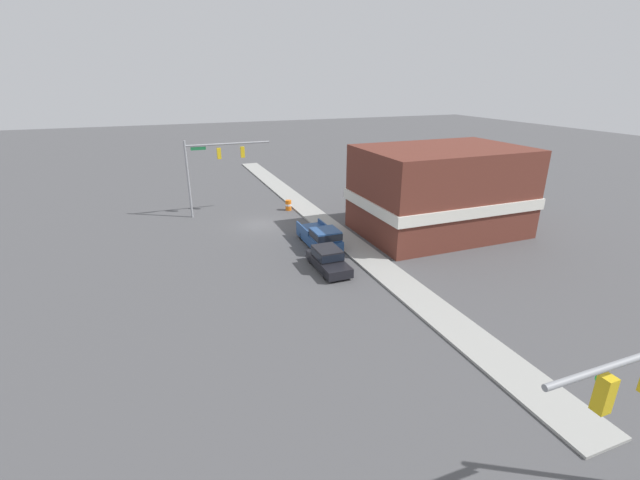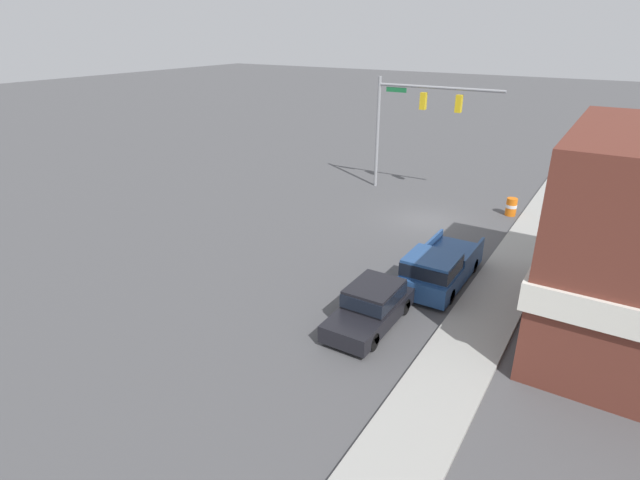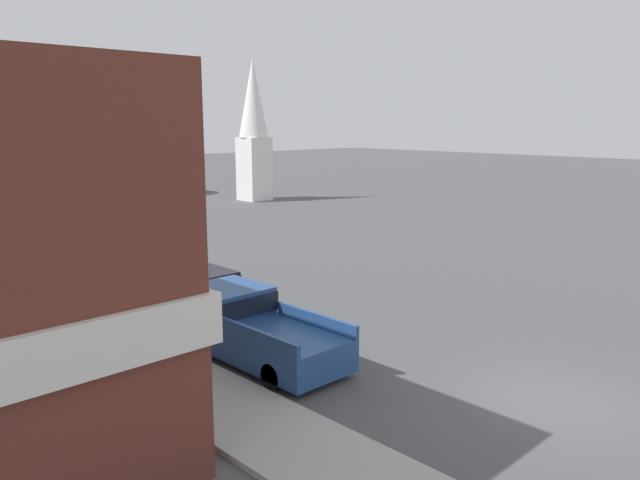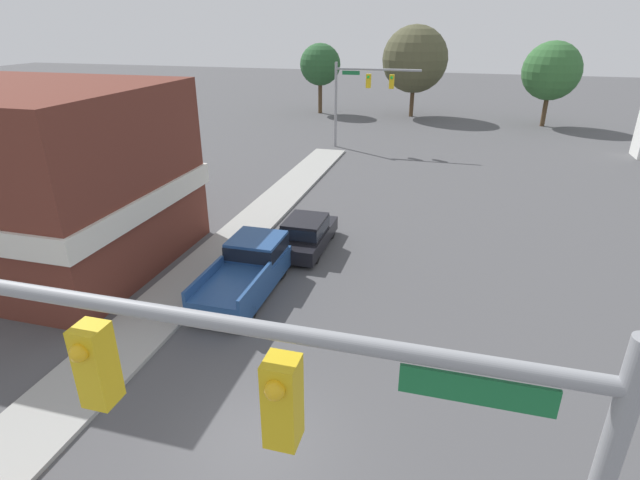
{
  "view_description": "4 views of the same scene",
  "coord_description": "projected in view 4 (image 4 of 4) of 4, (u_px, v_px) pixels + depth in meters",
  "views": [
    {
      "loc": [
        8.57,
        37.24,
        12.83
      ],
      "look_at": [
        -0.77,
        13.4,
        3.11
      ],
      "focal_mm": 24.0,
      "sensor_mm": 36.0,
      "label": 1
    },
    {
      "loc": [
        -9.06,
        26.2,
        10.33
      ],
      "look_at": [
        -0.14,
        11.9,
        3.13
      ],
      "focal_mm": 28.0,
      "sensor_mm": 36.0,
      "label": 2
    },
    {
      "loc": [
        -13.25,
        -5.86,
        6.4
      ],
      "look_at": [
        0.71,
        8.55,
        2.57
      ],
      "focal_mm": 35.0,
      "sensor_mm": 36.0,
      "label": 3
    },
    {
      "loc": [
        4.01,
        -8.6,
        9.71
      ],
      "look_at": [
        -0.76,
        8.78,
        1.75
      ],
      "focal_mm": 28.0,
      "sensor_mm": 36.0,
      "label": 4
    }
  ],
  "objects": [
    {
      "name": "backdrop_tree_left_far",
      "position": [
        320.0,
        65.0,
        54.85
      ],
      "size": [
        4.46,
        4.46,
        7.48
      ],
      "color": "#4C3823",
      "rests_on": "ground"
    },
    {
      "name": "near_signal_assembly",
      "position": [
        337.0,
        459.0,
        5.33
      ],
      "size": [
        8.16,
        0.49,
        7.41
      ],
      "color": "gray",
      "rests_on": "ground"
    },
    {
      "name": "backdrop_tree_center",
      "position": [
        552.0,
        71.0,
        47.8
      ],
      "size": [
        5.48,
        5.48,
        8.0
      ],
      "color": "#4C3823",
      "rests_on": "ground"
    },
    {
      "name": "far_signal_assembly",
      "position": [
        362.0,
        88.0,
        39.42
      ],
      "size": [
        6.78,
        0.49,
        6.71
      ],
      "color": "gray",
      "rests_on": "ground"
    },
    {
      "name": "sidewalk_curb",
      "position": [
        65.0,
        399.0,
        13.84
      ],
      "size": [
        2.4,
        60.0,
        0.14
      ],
      "color": "#9E9E99",
      "rests_on": "ground"
    },
    {
      "name": "backdrop_tree_left_mid",
      "position": [
        415.0,
        59.0,
        52.58
      ],
      "size": [
        6.88,
        6.88,
        9.38
      ],
      "color": "#4C3823",
      "rests_on": "ground"
    },
    {
      "name": "corner_brick_building",
      "position": [
        5.0,
        177.0,
        21.09
      ],
      "size": [
        14.0,
        9.45,
        7.42
      ],
      "color": "brown",
      "rests_on": "ground"
    },
    {
      "name": "pickup_truck_parked",
      "position": [
        248.0,
        268.0,
        19.33
      ],
      "size": [
        2.1,
        5.33,
        1.79
      ],
      "color": "black",
      "rests_on": "ground"
    },
    {
      "name": "car_lead",
      "position": [
        306.0,
        233.0,
        22.77
      ],
      "size": [
        1.82,
        4.5,
        1.55
      ],
      "color": "black",
      "rests_on": "ground"
    },
    {
      "name": "ground_plane",
      "position": [
        257.0,
        443.0,
        12.48
      ],
      "size": [
        200.0,
        200.0,
        0.0
      ],
      "primitive_type": "plane",
      "color": "#4C4C4F"
    }
  ]
}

